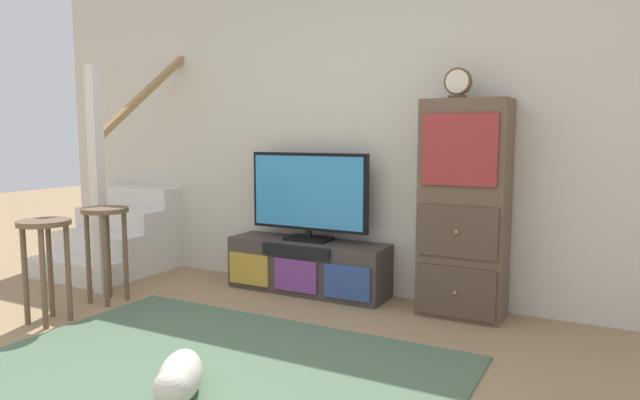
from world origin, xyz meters
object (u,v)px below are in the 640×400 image
dog (179,378)px  television (309,194)px  media_console (307,266)px  side_cabinet (464,209)px  bar_stool_far (106,232)px  desk_clock (458,83)px  bar_stool_near (45,247)px

dog → television: bearing=101.2°
media_console → television: 0.58m
television → side_cabinet: side_cabinet is taller
side_cabinet → bar_stool_far: size_ratio=2.09×
side_cabinet → desk_clock: (-0.06, -0.01, 0.86)m
television → desk_clock: (1.18, -0.03, 0.82)m
television → media_console: bearing=-90.0°
television → bar_stool_far: (-1.21, -0.97, -0.26)m
side_cabinet → bar_stool_far: 2.64m
media_console → desk_clock: bearing=-0.2°
media_console → dog: bearing=-78.7°
bar_stool_far → television: bearing=38.7°
television → bar_stool_far: size_ratio=1.42×
media_console → bar_stool_far: size_ratio=1.84×
bar_stool_near → desk_clock: bearing=31.9°
bar_stool_near → bar_stool_far: (-0.03, 0.53, 0.01)m
bar_stool_far → dog: bar_stool_far is taller
side_cabinet → dog: side_cabinet is taller
desk_clock → dog: desk_clock is taller
bar_stool_near → side_cabinet: bearing=31.5°
bar_stool_near → dog: size_ratio=1.42×
television → desk_clock: 1.43m
media_console → television: bearing=90.0°
television → dog: television is taller
television → side_cabinet: size_ratio=0.68×
bar_stool_far → media_console: bearing=38.0°
desk_clock → bar_stool_far: bearing=-158.5°
television → bar_stool_far: bearing=-141.3°
desk_clock → side_cabinet: bearing=13.2°
bar_stool_near → dog: 1.68m
media_console → bar_stool_near: (-1.18, -1.47, 0.31)m
bar_stool_near → dog: (1.56, -0.45, -0.41)m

